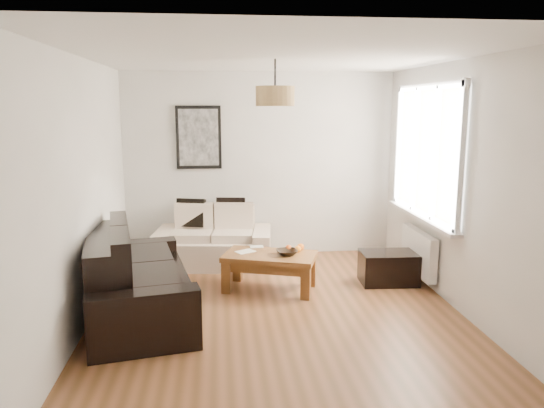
{
  "coord_description": "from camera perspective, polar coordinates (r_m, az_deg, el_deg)",
  "views": [
    {
      "loc": [
        -0.6,
        -5.08,
        2.14
      ],
      "look_at": [
        0.0,
        0.6,
        1.05
      ],
      "focal_mm": 34.33,
      "sensor_mm": 36.0,
      "label": 1
    }
  ],
  "objects": [
    {
      "name": "loveseat_cream",
      "position": [
        7.09,
        -6.43,
        -3.65
      ],
      "size": [
        1.62,
        1.0,
        0.76
      ],
      "primitive_type": null,
      "rotation": [
        0.0,
        0.0,
        -0.11
      ],
      "color": "beige",
      "rests_on": "floor"
    },
    {
      "name": "radiator",
      "position": [
        6.6,
        15.78,
        -5.08
      ],
      "size": [
        0.1,
        0.9,
        0.52
      ],
      "primitive_type": "cube",
      "color": "white",
      "rests_on": "wall_right"
    },
    {
      "name": "wall_back",
      "position": [
        7.41,
        -1.35,
        4.28
      ],
      "size": [
        3.8,
        0.04,
        2.6
      ],
      "primitive_type": null,
      "color": "silver",
      "rests_on": "floor"
    },
    {
      "name": "cushion_left",
      "position": [
        7.21,
        -8.9,
        -0.97
      ],
      "size": [
        0.41,
        0.22,
        0.39
      ],
      "primitive_type": "cube",
      "rotation": [
        0.0,
        0.0,
        -0.28
      ],
      "color": "black",
      "rests_on": "loveseat_cream"
    },
    {
      "name": "pendant_shade",
      "position": [
        5.42,
        0.34,
        11.75
      ],
      "size": [
        0.4,
        0.4,
        0.2
      ],
      "primitive_type": "cylinder",
      "color": "tan",
      "rests_on": "ceiling"
    },
    {
      "name": "wall_left",
      "position": [
        5.31,
        -20.1,
        1.04
      ],
      "size": [
        0.04,
        4.5,
        2.6
      ],
      "primitive_type": null,
      "color": "silver",
      "rests_on": "floor"
    },
    {
      "name": "wall_front",
      "position": [
        3.02,
        5.74,
        -5.41
      ],
      "size": [
        3.8,
        0.04,
        2.6
      ],
      "primitive_type": null,
      "color": "silver",
      "rests_on": "floor"
    },
    {
      "name": "orange_a",
      "position": [
        6.14,
        2.84,
        -4.98
      ],
      "size": [
        0.1,
        0.1,
        0.08
      ],
      "primitive_type": "sphere",
      "rotation": [
        0.0,
        0.0,
        0.34
      ],
      "color": "orange",
      "rests_on": "fruit_bowl"
    },
    {
      "name": "wall_right",
      "position": [
        5.73,
        19.94,
        1.71
      ],
      "size": [
        0.04,
        4.5,
        2.6
      ],
      "primitive_type": null,
      "color": "silver",
      "rests_on": "floor"
    },
    {
      "name": "fruit_bowl",
      "position": [
        6.05,
        1.64,
        -5.32
      ],
      "size": [
        0.27,
        0.27,
        0.06
      ],
      "primitive_type": "imported",
      "rotation": [
        0.0,
        0.0,
        0.11
      ],
      "color": "black",
      "rests_on": "coffee_table"
    },
    {
      "name": "ceiling",
      "position": [
        5.14,
        0.73,
        15.93
      ],
      "size": [
        3.8,
        4.5,
        0.0
      ],
      "primitive_type": null,
      "color": "white",
      "rests_on": "floor"
    },
    {
      "name": "floor",
      "position": [
        5.55,
        0.67,
        -11.89
      ],
      "size": [
        4.5,
        4.5,
        0.0
      ],
      "primitive_type": "plane",
      "color": "brown",
      "rests_on": "ground"
    },
    {
      "name": "sofa_leather",
      "position": [
        5.54,
        -14.46,
        -7.52
      ],
      "size": [
        1.34,
        2.15,
        0.86
      ],
      "primitive_type": null,
      "rotation": [
        0.0,
        0.0,
        1.77
      ],
      "color": "black",
      "rests_on": "floor"
    },
    {
      "name": "orange_b",
      "position": [
        6.25,
        3.17,
        -4.72
      ],
      "size": [
        0.1,
        0.1,
        0.08
      ],
      "primitive_type": "sphere",
      "rotation": [
        0.0,
        0.0,
        -0.24
      ],
      "color": "orange",
      "rests_on": "fruit_bowl"
    },
    {
      "name": "window_bay",
      "position": [
        6.4,
        16.68,
        5.51
      ],
      "size": [
        0.14,
        1.9,
        1.6
      ],
      "primitive_type": null,
      "color": "white",
      "rests_on": "wall_right"
    },
    {
      "name": "cushion_right",
      "position": [
        7.2,
        -4.56,
        -0.87
      ],
      "size": [
        0.41,
        0.17,
        0.39
      ],
      "primitive_type": "cube",
      "rotation": [
        0.0,
        0.0,
        -0.13
      ],
      "color": "black",
      "rests_on": "loveseat_cream"
    },
    {
      "name": "orange_c",
      "position": [
        6.18,
        1.84,
        -4.87
      ],
      "size": [
        0.1,
        0.1,
        0.08
      ],
      "primitive_type": "sphere",
      "rotation": [
        0.0,
        0.0,
        -0.28
      ],
      "color": "#D65312",
      "rests_on": "fruit_bowl"
    },
    {
      "name": "poster",
      "position": [
        7.32,
        -8.04,
        7.24
      ],
      "size": [
        0.62,
        0.04,
        0.87
      ],
      "primitive_type": null,
      "color": "black",
      "rests_on": "wall_back"
    },
    {
      "name": "coffee_table",
      "position": [
        6.15,
        -0.23,
        -7.43
      ],
      "size": [
        1.18,
        0.88,
        0.43
      ],
      "primitive_type": null,
      "rotation": [
        0.0,
        0.0,
        -0.32
      ],
      "color": "brown",
      "rests_on": "floor"
    },
    {
      "name": "papers",
      "position": [
        6.19,
        -2.95,
        -5.22
      ],
      "size": [
        0.26,
        0.24,
        0.01
      ],
      "primitive_type": "cube",
      "rotation": [
        0.0,
        0.0,
        0.53
      ],
      "color": "silver",
      "rests_on": "coffee_table"
    },
    {
      "name": "ottoman",
      "position": [
        6.53,
        12.67,
        -6.83
      ],
      "size": [
        0.7,
        0.47,
        0.39
      ],
      "primitive_type": "cube",
      "rotation": [
        0.0,
        0.0,
        -0.05
      ],
      "color": "black",
      "rests_on": "floor"
    }
  ]
}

